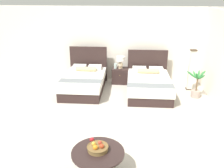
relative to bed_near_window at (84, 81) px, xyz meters
The scene contains 12 objects.
ground_plane 2.15m from the bed_near_window, 60.58° to the right, with size 9.48×9.89×0.02m, color beige.
wall_back 1.93m from the bed_near_window, 50.87° to the left, with size 9.48×0.12×2.59m, color white.
bed_near_window is the anchor object (origin of this frame).
bed_near_corner 2.09m from the bed_near_window, ahead, with size 1.41×2.14×1.17m.
nightstand 1.37m from the bed_near_window, 34.75° to the left, with size 0.56×0.47×0.54m.
table_lamp 1.47m from the bed_near_window, 35.43° to the left, with size 0.30×0.30×0.42m.
vase 1.25m from the bed_near_window, 37.71° to the left, with size 0.11×0.11×0.18m.
coffee_table 4.02m from the bed_near_window, 74.22° to the right, with size 0.92×0.92×0.47m.
fruit_bowl 3.99m from the bed_near_window, 74.19° to the right, with size 0.37×0.37×0.16m.
loose_apple 3.70m from the bed_near_window, 75.37° to the right, with size 0.08×0.08×0.08m.
floor_lamp_corner 3.50m from the bed_near_window, ahead, with size 0.21×0.21×1.34m.
potted_palm 3.53m from the bed_near_window, ahead, with size 0.58×0.56×0.88m.
Camera 1 is at (0.66, -5.44, 3.03)m, focal length 38.84 mm.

